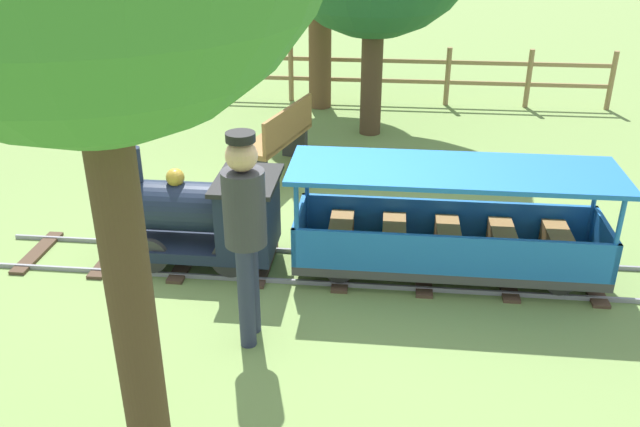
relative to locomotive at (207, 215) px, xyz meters
name	(u,v)px	position (x,y,z in m)	size (l,w,h in m)	color
ground_plane	(303,268)	(0.00, -0.85, -0.48)	(60.00, 60.00, 0.00)	#75934C
track	(342,269)	(0.00, -1.20, -0.47)	(0.78, 6.40, 0.04)	gray
locomotive	(207,215)	(0.00, 0.00, 0.00)	(0.74, 1.45, 1.05)	#192338
passenger_car	(449,233)	(0.00, -2.10, -0.06)	(0.84, 2.70, 0.97)	#3F3F3F
conductor_person	(245,224)	(-1.06, -0.59, 0.47)	(0.30, 0.30, 1.62)	#282D47
park_bench	(279,140)	(2.22, -0.28, -0.07)	(1.36, 0.74, 0.82)	olive
fence_section	(368,73)	(5.33, -1.20, 0.00)	(0.08, 7.48, 0.90)	#93754C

